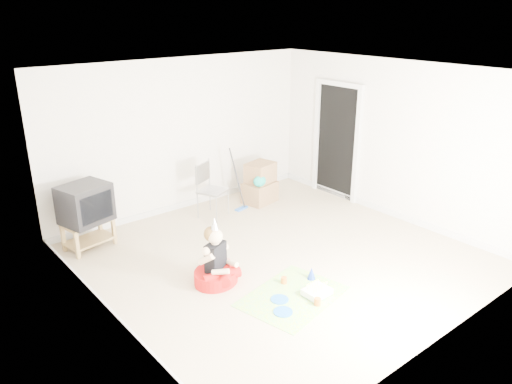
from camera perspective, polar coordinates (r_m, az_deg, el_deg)
ground at (r=7.22m, az=2.65°, el=-7.39°), size 5.00×5.00×0.00m
doorway_recess at (r=9.30m, az=9.24°, el=5.61°), size 0.02×0.90×2.05m
tv_stand at (r=7.77m, az=-18.58°, el=-4.34°), size 0.74×0.54×0.42m
crt_tv at (r=7.60m, az=-18.96°, el=-1.25°), size 0.77×0.69×0.56m
folding_chair at (r=8.41m, az=-4.97°, el=0.15°), size 0.56×0.55×0.95m
cardboard_boxes at (r=9.04m, az=0.46°, el=0.96°), size 0.65×0.56×0.73m
floor_mop at (r=8.73m, az=-1.69°, el=-0.39°), size 0.28×0.35×1.06m
book_pile at (r=9.65m, az=1.27°, el=0.33°), size 0.27×0.32×0.10m
seated_woman at (r=6.53m, az=-4.60°, el=-8.68°), size 0.81×0.81×0.91m
party_mat at (r=6.32m, az=4.19°, el=-11.80°), size 1.44×1.17×0.01m
birthday_cake at (r=6.35m, az=6.97°, el=-11.31°), size 0.33×0.26×0.15m
blue_plate_near at (r=6.24m, az=2.71°, el=-12.15°), size 0.26×0.26×0.01m
blue_plate_far at (r=6.02m, az=3.11°, el=-13.51°), size 0.31×0.31×0.01m
orange_cup_near at (r=6.56m, az=3.21°, el=-10.03°), size 0.08×0.08×0.09m
orange_cup_far at (r=6.16m, az=7.04°, el=-12.33°), size 0.09×0.09×0.09m
blue_party_hat at (r=6.66m, az=6.35°, el=-9.20°), size 0.14×0.14×0.17m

